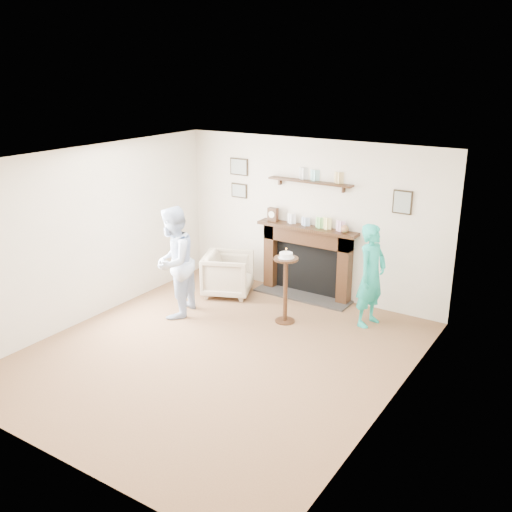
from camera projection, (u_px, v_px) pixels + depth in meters
The scene contains 6 objects.
ground at pixel (219, 354), 7.36m from camera, with size 5.00×5.00×0.00m, color brown.
room_shell at pixel (247, 221), 7.40m from camera, with size 4.54×5.02×2.52m.
armchair at pixel (228, 294), 9.30m from camera, with size 0.73×0.75×0.69m, color tan.
man at pixel (176, 314), 8.53m from camera, with size 0.80×0.62×1.65m, color silver.
woman at pixel (368, 323), 8.22m from camera, with size 0.54×0.35×1.48m, color #1EAD96.
pedestal_table at pixel (286, 277), 8.08m from camera, with size 0.35×0.35×1.12m.
Camera 1 is at (3.96, -5.28, 3.52)m, focal length 40.00 mm.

